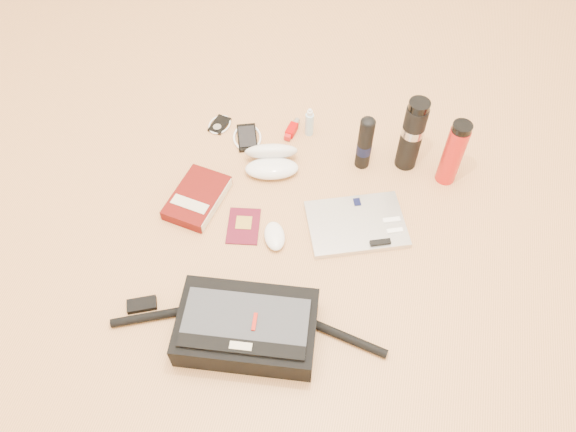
{
  "coord_description": "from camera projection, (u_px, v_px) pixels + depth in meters",
  "views": [
    {
      "loc": [
        0.22,
        -0.93,
        1.5
      ],
      "look_at": [
        -0.02,
        0.07,
        0.06
      ],
      "focal_mm": 35.0,
      "sensor_mm": 36.0,
      "label": 1
    }
  ],
  "objects": [
    {
      "name": "book",
      "position": [
        198.0,
        198.0,
        1.86
      ],
      "size": [
        0.18,
        0.25,
        0.04
      ],
      "rotation": [
        0.0,
        0.0,
        -0.16
      ],
      "color": "#4D0A07",
      "rests_on": "ground"
    },
    {
      "name": "ground",
      "position": [
        288.0,
        247.0,
        1.77
      ],
      "size": [
        4.0,
        4.0,
        0.0
      ],
      "primitive_type": "plane",
      "color": "tan",
      "rests_on": "ground"
    },
    {
      "name": "aerosol_can",
      "position": [
        365.0,
        143.0,
        1.89
      ],
      "size": [
        0.05,
        0.05,
        0.22
      ],
      "rotation": [
        0.0,
        0.0,
        0.03
      ],
      "color": "black",
      "rests_on": "ground"
    },
    {
      "name": "mouse",
      "position": [
        275.0,
        236.0,
        1.78
      ],
      "size": [
        0.1,
        0.13,
        0.04
      ],
      "rotation": [
        0.0,
        0.0,
        0.38
      ],
      "color": "white",
      "rests_on": "ground"
    },
    {
      "name": "thermos_red",
      "position": [
        453.0,
        153.0,
        1.83
      ],
      "size": [
        0.09,
        0.09,
        0.26
      ],
      "rotation": [
        0.0,
        0.0,
        -0.35
      ],
      "color": "red",
      "rests_on": "ground"
    },
    {
      "name": "inhaler",
      "position": [
        292.0,
        129.0,
        2.05
      ],
      "size": [
        0.04,
        0.11,
        0.03
      ],
      "rotation": [
        0.0,
        0.0,
        -0.15
      ],
      "color": "#AA0102",
      "rests_on": "ground"
    },
    {
      "name": "sunglasses_case",
      "position": [
        272.0,
        160.0,
        1.94
      ],
      "size": [
        0.22,
        0.2,
        0.11
      ],
      "rotation": [
        0.0,
        0.0,
        0.28
      ],
      "color": "white",
      "rests_on": "ground"
    },
    {
      "name": "messenger_bag",
      "position": [
        246.0,
        327.0,
        1.56
      ],
      "size": [
        0.79,
        0.28,
        0.11
      ],
      "rotation": [
        0.0,
        0.0,
        0.12
      ],
      "color": "black",
      "rests_on": "ground"
    },
    {
      "name": "phone",
      "position": [
        247.0,
        137.0,
        2.04
      ],
      "size": [
        0.13,
        0.15,
        0.01
      ],
      "rotation": [
        0.0,
        0.0,
        0.35
      ],
      "color": "black",
      "rests_on": "ground"
    },
    {
      "name": "spray_bottle",
      "position": [
        309.0,
        123.0,
        2.02
      ],
      "size": [
        0.04,
        0.04,
        0.12
      ],
      "rotation": [
        0.0,
        0.0,
        0.38
      ],
      "color": "#A3C8D7",
      "rests_on": "ground"
    },
    {
      "name": "ipod",
      "position": [
        220.0,
        125.0,
        2.08
      ],
      "size": [
        0.09,
        0.1,
        0.01
      ],
      "rotation": [
        0.0,
        0.0,
        -0.18
      ],
      "color": "black",
      "rests_on": "ground"
    },
    {
      "name": "laptop",
      "position": [
        357.0,
        224.0,
        1.81
      ],
      "size": [
        0.37,
        0.31,
        0.03
      ],
      "rotation": [
        0.0,
        0.0,
        0.38
      ],
      "color": "silver",
      "rests_on": "ground"
    },
    {
      "name": "passport",
      "position": [
        243.0,
        226.0,
        1.82
      ],
      "size": [
        0.13,
        0.16,
        0.01
      ],
      "rotation": [
        0.0,
        0.0,
        0.18
      ],
      "color": "#4E0B1B",
      "rests_on": "ground"
    },
    {
      "name": "thermos_black",
      "position": [
        412.0,
        134.0,
        1.86
      ],
      "size": [
        0.1,
        0.1,
        0.29
      ],
      "rotation": [
        0.0,
        0.0,
        -0.42
      ],
      "color": "black",
      "rests_on": "ground"
    }
  ]
}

